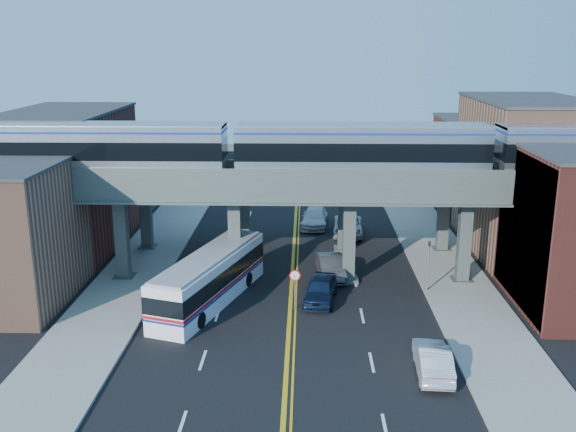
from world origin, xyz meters
The scene contains 20 objects.
ground centered at (0.00, 0.00, 0.00)m, with size 120.00×120.00×0.00m, color black.
sidewalk_west centered at (-11.50, 10.00, 0.08)m, with size 5.00×70.00×0.16m, color gray.
sidewalk_east centered at (11.50, 10.00, 0.08)m, with size 5.00×70.00×0.16m, color gray.
building_west_a centered at (-18.50, 4.00, 4.50)m, with size 8.00×10.00×9.00m, color #8C5F48.
building_west_b centered at (-18.50, 16.00, 5.50)m, with size 8.00×14.00×11.00m, color maroon.
building_west_c centered at (-18.50, 29.00, 4.00)m, with size 8.00×10.00×8.00m, color #8C5F48.
building_east_b centered at (18.50, 16.00, 6.00)m, with size 8.00×14.00×12.00m, color #8C5F48.
building_east_c centered at (18.50, 29.00, 4.50)m, with size 8.00×10.00×9.00m, color maroon.
mural_panel centered at (14.55, 4.00, 4.75)m, with size 0.10×9.50×9.50m, color #29B1B5.
elevated_viaduct_near centered at (0.00, 8.00, 6.47)m, with size 52.00×3.60×7.40m.
elevated_viaduct_far centered at (0.00, 15.00, 6.47)m, with size 52.00×3.60×7.40m.
transit_train centered at (4.65, 8.00, 9.46)m, with size 52.00×3.26×3.81m.
stop_sign centered at (0.30, 3.00, 1.76)m, with size 0.76×0.09×2.63m.
traffic_signal centered at (9.20, 6.00, 2.30)m, with size 0.15×0.18×4.10m.
transit_bus centered at (-5.23, 3.99, 1.59)m, with size 6.25×12.28×3.10m.
car_lane_a centered at (1.96, 4.32, 0.82)m, with size 1.93×4.81×1.64m, color #0E1A35.
car_lane_b centered at (2.77, 8.77, 0.79)m, with size 1.68×4.81×1.59m, color #323335.
car_lane_c centered at (4.69, 19.43, 0.76)m, with size 2.53×5.48×1.52m, color #BDBDBF.
car_lane_d centered at (1.80, 22.06, 0.81)m, with size 2.28×5.61×1.63m, color silver.
car_parked_curb centered at (7.49, -5.04, 0.77)m, with size 1.64×4.69×1.55m, color silver.
Camera 1 is at (0.90, -34.87, 16.40)m, focal length 40.00 mm.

